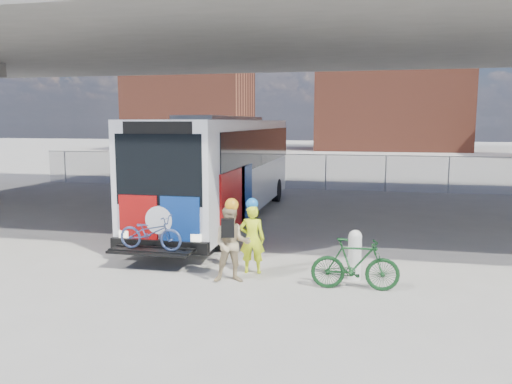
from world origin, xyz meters
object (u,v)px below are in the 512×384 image
(cyclist_tan, at_px, (232,243))
(cyclist_hivis, at_px, (252,237))
(bollard, at_px, (355,253))
(bike_parked, at_px, (355,264))
(bus, at_px, (225,161))

(cyclist_tan, bearing_deg, cyclist_hivis, 54.18)
(bollard, height_order, cyclist_hivis, cyclist_hivis)
(cyclist_hivis, distance_m, bike_parked, 2.49)
(bus, xyz_separation_m, bike_parked, (4.78, -7.05, -1.56))
(cyclist_hivis, height_order, bike_parked, cyclist_hivis)
(cyclist_tan, height_order, bike_parked, cyclist_tan)
(bus, relative_size, cyclist_hivis, 7.29)
(bollard, distance_m, cyclist_hivis, 2.36)
(bus, relative_size, bike_parked, 7.03)
(cyclist_tan, relative_size, bike_parked, 1.02)
(cyclist_hivis, xyz_separation_m, cyclist_tan, (-0.28, -0.76, 0.03))
(bollard, xyz_separation_m, cyclist_tan, (-2.63, -0.76, 0.28))
(bike_parked, bearing_deg, cyclist_hivis, 70.10)
(cyclist_hivis, distance_m, cyclist_tan, 0.81)
(bollard, xyz_separation_m, bike_parked, (0.02, -0.72, -0.05))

